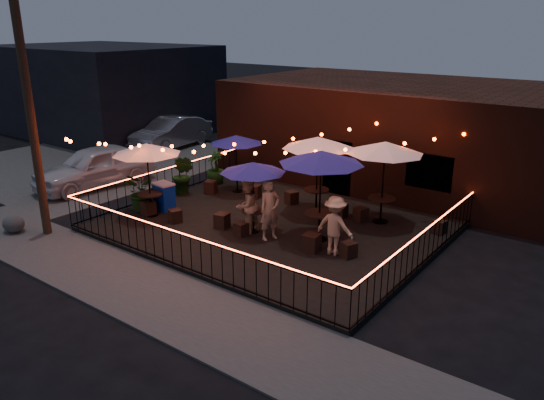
{
  "coord_description": "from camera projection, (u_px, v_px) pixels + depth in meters",
  "views": [
    {
      "loc": [
        9.49,
        -10.73,
        6.38
      ],
      "look_at": [
        0.32,
        1.54,
        1.18
      ],
      "focal_mm": 35.0,
      "sensor_mm": 36.0,
      "label": 1
    }
  ],
  "objects": [
    {
      "name": "ground",
      "position": [
        232.0,
        249.0,
        15.57
      ],
      "size": [
        110.0,
        110.0,
        0.0
      ],
      "primitive_type": "plane",
      "color": "black",
      "rests_on": "ground"
    },
    {
      "name": "patio",
      "position": [
        273.0,
        227.0,
        17.06
      ],
      "size": [
        10.0,
        8.0,
        0.15
      ],
      "primitive_type": "cube",
      "color": "black",
      "rests_on": "ground"
    },
    {
      "name": "sidewalk",
      "position": [
        146.0,
        291.0,
        13.1
      ],
      "size": [
        18.0,
        2.5,
        0.05
      ],
      "primitive_type": "cube",
      "color": "#454340",
      "rests_on": "ground"
    },
    {
      "name": "parking_lot",
      "position": [
        97.0,
        160.0,
        25.4
      ],
      "size": [
        11.0,
        12.0,
        0.02
      ],
      "primitive_type": "cube",
      "color": "#454340",
      "rests_on": "ground"
    },
    {
      "name": "brick_building",
      "position": [
        407.0,
        132.0,
        21.93
      ],
      "size": [
        14.0,
        8.0,
        4.0
      ],
      "color": "#32170D",
      "rests_on": "ground"
    },
    {
      "name": "background_building",
      "position": [
        102.0,
        89.0,
        31.8
      ],
      "size": [
        12.0,
        9.0,
        5.0
      ],
      "primitive_type": "cube",
      "color": "black",
      "rests_on": "ground"
    },
    {
      "name": "utility_pole",
      "position": [
        29.0,
        107.0,
        15.37
      ],
      "size": [
        0.26,
        0.26,
        8.0
      ],
      "primitive_type": "cylinder",
      "color": "#352715",
      "rests_on": "ground"
    },
    {
      "name": "fence_front",
      "position": [
        181.0,
        251.0,
        13.84
      ],
      "size": [
        10.0,
        0.04,
        1.04
      ],
      "color": "black",
      "rests_on": "patio"
    },
    {
      "name": "fence_left",
      "position": [
        165.0,
        182.0,
        19.71
      ],
      "size": [
        0.04,
        8.0,
        1.04
      ],
      "rotation": [
        0.0,
        0.0,
        1.57
      ],
      "color": "black",
      "rests_on": "patio"
    },
    {
      "name": "fence_right",
      "position": [
        424.0,
        248.0,
        14.03
      ],
      "size": [
        0.04,
        8.0,
        1.04
      ],
      "rotation": [
        0.0,
        0.0,
        1.57
      ],
      "color": "black",
      "rests_on": "patio"
    },
    {
      "name": "festoon_lights",
      "position": [
        241.0,
        150.0,
        16.62
      ],
      "size": [
        10.02,
        8.72,
        1.32
      ],
      "color": "red",
      "rests_on": "ground"
    },
    {
      "name": "cafe_table_0",
      "position": [
        147.0,
        150.0,
        17.14
      ],
      "size": [
        2.79,
        2.79,
        2.47
      ],
      "rotation": [
        0.0,
        0.0,
        0.29
      ],
      "color": "black",
      "rests_on": "patio"
    },
    {
      "name": "cafe_table_1",
      "position": [
        236.0,
        140.0,
        19.71
      ],
      "size": [
        2.53,
        2.53,
        2.19
      ],
      "rotation": [
        0.0,
        0.0,
        0.33
      ],
      "color": "black",
      "rests_on": "patio"
    },
    {
      "name": "cafe_table_2",
      "position": [
        253.0,
        168.0,
        15.87
      ],
      "size": [
        2.04,
        2.04,
        2.22
      ],
      "rotation": [
        0.0,
        0.0,
        0.01
      ],
      "color": "black",
      "rests_on": "patio"
    },
    {
      "name": "cafe_table_3",
      "position": [
        318.0,
        144.0,
        17.4
      ],
      "size": [
        2.49,
        2.49,
        2.62
      ],
      "rotation": [
        0.0,
        0.0,
        -0.05
      ],
      "color": "black",
      "rests_on": "patio"
    },
    {
      "name": "cafe_table_4",
      "position": [
        321.0,
        159.0,
        15.09
      ],
      "size": [
        3.22,
        3.22,
        2.73
      ],
      "rotation": [
        0.0,
        0.0,
        0.38
      ],
      "color": "black",
      "rests_on": "patio"
    },
    {
      "name": "cafe_table_5",
      "position": [
        385.0,
        149.0,
        16.5
      ],
      "size": [
        2.71,
        2.71,
        2.67
      ],
      "rotation": [
        0.0,
        0.0,
        -0.13
      ],
      "color": "black",
      "rests_on": "patio"
    },
    {
      "name": "bistro_chair_0",
      "position": [
        148.0,
        208.0,
        17.84
      ],
      "size": [
        0.47,
        0.47,
        0.47
      ],
      "primitive_type": "cube",
      "rotation": [
        0.0,
        0.0,
        -0.18
      ],
      "color": "black",
      "rests_on": "patio"
    },
    {
      "name": "bistro_chair_1",
      "position": [
        175.0,
        216.0,
        17.17
      ],
      "size": [
        0.47,
        0.47,
        0.43
      ],
      "primitive_type": "cube",
      "rotation": [
        0.0,
        0.0,
        2.77
      ],
      "color": "black",
      "rests_on": "patio"
    },
    {
      "name": "bistro_chair_2",
      "position": [
        211.0,
        187.0,
        20.09
      ],
      "size": [
        0.53,
        0.53,
        0.48
      ],
      "primitive_type": "cube",
      "rotation": [
        0.0,
        0.0,
        0.38
      ],
      "color": "black",
      "rests_on": "patio"
    },
    {
      "name": "bistro_chair_3",
      "position": [
        255.0,
        191.0,
        19.55
      ],
      "size": [
        0.51,
        0.51,
        0.49
      ],
      "primitive_type": "cube",
      "rotation": [
        0.0,
        0.0,
        3.42
      ],
      "color": "black",
      "rests_on": "patio"
    },
    {
      "name": "bistro_chair_4",
      "position": [
        222.0,
        221.0,
        16.72
      ],
      "size": [
        0.46,
        0.46,
        0.47
      ],
      "primitive_type": "cube",
      "rotation": [
        0.0,
        0.0,
        0.17
      ],
      "color": "black",
      "rests_on": "patio"
    },
    {
      "name": "bistro_chair_5",
      "position": [
        241.0,
        229.0,
        16.13
      ],
      "size": [
        0.38,
        0.38,
        0.4
      ],
      "primitive_type": "cube",
      "rotation": [
        0.0,
        0.0,
        3.02
      ],
      "color": "black",
      "rests_on": "patio"
    },
    {
      "name": "bistro_chair_6",
      "position": [
        292.0,
        197.0,
        18.95
      ],
      "size": [
        0.49,
        0.49,
        0.45
      ],
      "primitive_type": "cube",
      "rotation": [
        0.0,
        0.0,
        -0.35
      ],
      "color": "black",
      "rests_on": "patio"
    },
    {
      "name": "bistro_chair_7",
      "position": [
        341.0,
        210.0,
        17.64
      ],
      "size": [
        0.4,
        0.4,
        0.45
      ],
      "primitive_type": "cube",
      "rotation": [
        0.0,
        0.0,
        3.1
      ],
      "color": "black",
      "rests_on": "patio"
    },
    {
      "name": "bistro_chair_8",
      "position": [
        312.0,
        243.0,
        15.01
      ],
      "size": [
        0.47,
        0.47,
        0.52
      ],
      "primitive_type": "cube",
      "rotation": [
        0.0,
        0.0,
        0.09
      ],
      "color": "black",
      "rests_on": "patio"
    },
    {
      "name": "bistro_chair_9",
      "position": [
        348.0,
        250.0,
        14.65
      ],
      "size": [
        0.48,
        0.48,
        0.44
      ],
      "primitive_type": "cube",
      "rotation": [
        0.0,
        0.0,
        2.76
      ],
      "color": "black",
      "rests_on": "patio"
    },
    {
      "name": "bistro_chair_10",
      "position": [
        361.0,
        214.0,
        17.33
      ],
      "size": [
        0.48,
        0.48,
        0.44
      ],
      "primitive_type": "cube",
      "rotation": [
        0.0,
        0.0,
        -0.37
      ],
      "color": "black",
      "rests_on": "patio"
    },
    {
      "name": "bistro_chair_11",
      "position": [
        439.0,
        227.0,
        16.29
      ],
      "size": [
        0.39,
        0.39,
        0.42
      ],
      "primitive_type": "cube",
      "rotation": [
        0.0,
        0.0,
        3.04
      ],
      "color": "black",
      "rests_on": "patio"
    },
    {
      "name": "patron_a",
      "position": [
        270.0,
        210.0,
        15.66
      ],
      "size": [
        0.64,
        0.78,
        1.85
      ],
      "primitive_type": "imported",
      "rotation": [
        0.0,
        0.0,
        1.22
      ],
      "color": "#DFAB91",
      "rests_on": "patio"
    },
    {
      "name": "patron_b",
      "position": [
        247.0,
        206.0,
        16.13
      ],
      "size": [
        0.68,
        0.86,
        1.76
      ],
      "primitive_type": "imported",
      "rotation": [
        0.0,
        0.0,
        -1.58
      ],
      "color": "tan",
      "rests_on": "patio"
    },
    {
      "name": "patron_c",
      "position": [
        335.0,
        226.0,
        14.64
      ],
      "size": [
        1.12,
        0.66,
        1.71
      ],
      "primitive_type": "imported",
      "rotation": [
        0.0,
        0.0,
        3.16
      ],
      "color": "tan",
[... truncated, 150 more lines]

